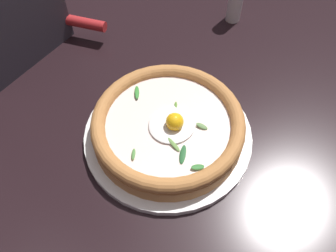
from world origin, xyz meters
The scene contains 5 objects.
ground_plane centered at (0.00, 0.00, -0.01)m, with size 2.40×2.40×0.03m, color black.
pizza_plate centered at (0.01, -0.02, 0.01)m, with size 0.29×0.29×0.01m, color white.
pizza centered at (0.01, -0.02, 0.03)m, with size 0.25×0.25×0.06m.
pizza_cutter centered at (0.08, 0.31, 0.04)m, with size 0.08×0.16×0.08m.
pepper_shaker centered at (0.35, 0.08, 0.05)m, with size 0.03×0.03×0.09m, color silver.
Camera 1 is at (-0.25, -0.23, 0.50)m, focal length 37.37 mm.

